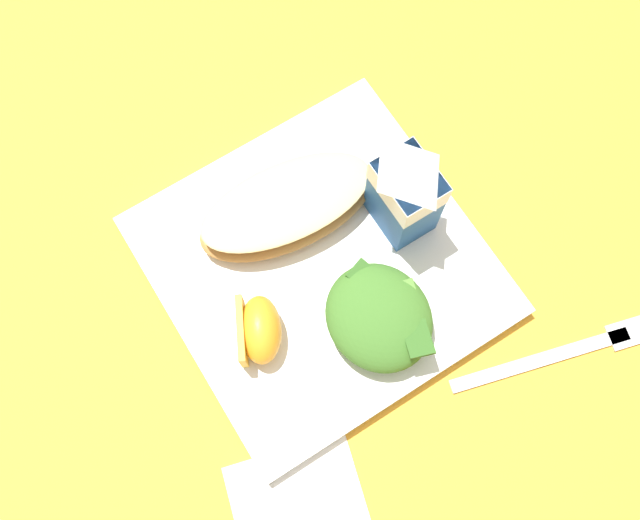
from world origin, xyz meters
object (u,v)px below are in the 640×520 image
orange_wedge_front (258,330)px  cheesy_pizza_bread (288,207)px  green_salad_pile (379,317)px  milk_carton (404,188)px  metal_fork (567,352)px  white_plate (320,266)px  paper_napkin (301,514)px

orange_wedge_front → cheesy_pizza_bread: bearing=136.2°
green_salad_pile → orange_wedge_front: size_ratio=1.51×
cheesy_pizza_bread → milk_carton: (0.05, 0.09, 0.04)m
metal_fork → green_salad_pile: bearing=-130.2°
cheesy_pizza_bread → metal_fork: cheesy_pizza_bread is taller
cheesy_pizza_bread → white_plate: bearing=-0.8°
white_plate → cheesy_pizza_bread: cheesy_pizza_bread is taller
paper_napkin → white_plate: bearing=143.6°
cheesy_pizza_bread → orange_wedge_front: bearing=-43.8°
milk_carton → paper_napkin: 0.29m
cheesy_pizza_bread → metal_fork: 0.28m
milk_carton → cheesy_pizza_bread: bearing=-121.8°
orange_wedge_front → metal_fork: size_ratio=0.38×
green_salad_pile → metal_fork: green_salad_pile is taller
cheesy_pizza_bread → milk_carton: milk_carton is taller
green_salad_pile → milk_carton: (-0.08, 0.07, 0.04)m
paper_napkin → metal_fork: size_ratio=0.59×
white_plate → paper_napkin: 0.22m
green_salad_pile → metal_fork: size_ratio=0.57×
white_plate → paper_napkin: white_plate is taller
cheesy_pizza_bread → orange_wedge_front: orange_wedge_front is taller
green_salad_pile → paper_napkin: (0.10, -0.14, -0.03)m
cheesy_pizza_bread → paper_napkin: bearing=-29.3°
cheesy_pizza_bread → green_salad_pile: bearing=5.8°
milk_carton → orange_wedge_front: milk_carton is taller
green_salad_pile → paper_napkin: bearing=-54.8°
green_salad_pile → orange_wedge_front: (-0.05, -0.09, -0.00)m
white_plate → metal_fork: size_ratio=1.51×
milk_carton → metal_fork: 0.21m
paper_napkin → metal_fork: (0.01, 0.27, 0.00)m
white_plate → green_salad_pile: (0.07, 0.01, 0.03)m
milk_carton → paper_napkin: milk_carton is taller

